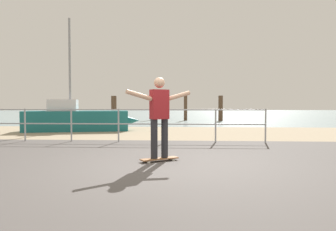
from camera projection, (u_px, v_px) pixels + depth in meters
name	position (u px, v px, depth m)	size (l,w,h in m)	color
ground_plane	(162.00, 179.00, 4.84)	(24.00, 10.00, 0.04)	#514C49
beach_strip	(177.00, 133.00, 12.82)	(24.00, 6.00, 0.04)	tan
sea_surface	(183.00, 113.00, 40.75)	(72.00, 50.00, 0.04)	#849EA3
railing_fence	(95.00, 120.00, 9.55)	(10.57, 0.05, 1.05)	#9EA0A5
sailboat	(81.00, 119.00, 13.54)	(5.07, 2.35, 4.96)	#19666B
skateboard	(159.00, 159.00, 6.25)	(0.79, 0.59, 0.08)	brown
skateboarder	(159.00, 113.00, 6.21)	(1.28, 0.84, 1.65)	#26262B
groyne_post_0	(114.00, 109.00, 21.41)	(0.37, 0.37, 1.79)	#513826
groyne_post_1	(152.00, 107.00, 22.81)	(0.25, 0.25, 2.01)	#513826
groyne_post_2	(186.00, 107.00, 22.35)	(0.25, 0.25, 2.06)	#513826
groyne_post_3	(221.00, 108.00, 21.89)	(0.32, 0.32, 1.82)	#513826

